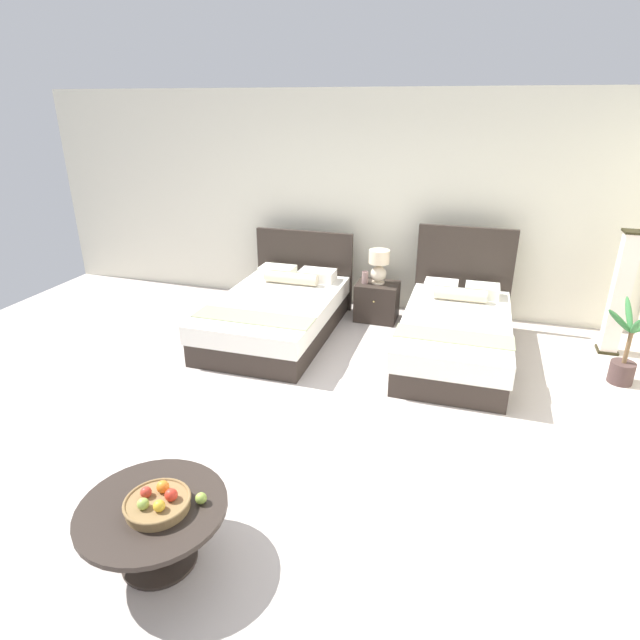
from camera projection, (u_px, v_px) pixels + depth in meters
name	position (u px, v px, depth m)	size (l,w,h in m)	color
ground_plane	(321.00, 420.00, 4.75)	(10.11, 9.73, 0.02)	#BFB4AC
wall_back	(388.00, 204.00, 6.90)	(10.11, 0.12, 2.85)	silver
bed_near_window	(278.00, 312.00, 6.43)	(1.36, 2.23, 1.07)	#2E2620
bed_near_corner	(455.00, 331.00, 5.85)	(1.19, 2.17, 1.27)	#2E2620
nightstand	(377.00, 301.00, 6.85)	(0.54, 0.45, 0.50)	#2E2620
table_lamp	(379.00, 264.00, 6.67)	(0.26, 0.26, 0.44)	beige
vase	(365.00, 277.00, 6.73)	(0.08, 0.08, 0.16)	gray
coffee_table	(154.00, 519.00, 3.16)	(0.90, 0.90, 0.43)	#2E2620
fruit_bowl	(158.00, 503.00, 3.09)	(0.40, 0.40, 0.13)	olive
loose_apple	(201.00, 498.00, 3.14)	(0.07, 0.07, 0.07)	#8EAC42
floor_lamp_corner	(620.00, 294.00, 5.77)	(0.22, 0.22, 1.42)	black
potted_palm	(625.00, 358.00, 5.27)	(0.61, 0.61, 0.86)	#43302E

